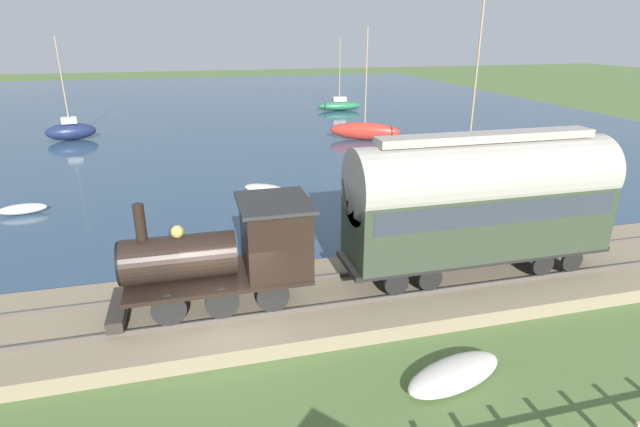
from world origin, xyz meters
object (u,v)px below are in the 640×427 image
sailboat_gray (466,174)px  rowboat_mid_harbor (265,189)px  passenger_coach (480,198)px  sailboat_red (365,131)px  beached_dinghy (454,374)px  steam_locomotive (233,249)px  rowboat_off_pier (23,209)px  sailboat_green (339,105)px  sailboat_navy (71,130)px

sailboat_gray → rowboat_mid_harbor: 10.80m
passenger_coach → sailboat_red: (23.29, -4.44, -2.37)m
beached_dinghy → passenger_coach: bearing=-34.7°
steam_locomotive → passenger_coach: 7.79m
rowboat_off_pier → beached_dinghy: size_ratio=0.70×
sailboat_red → rowboat_off_pier: bearing=147.0°
passenger_coach → beached_dinghy: (-4.27, 2.96, -2.87)m
sailboat_red → beached_dinghy: 28.53m
passenger_coach → sailboat_green: 38.97m
steam_locomotive → rowboat_off_pier: (11.40, 8.73, -1.96)m
passenger_coach → sailboat_red: 23.82m
sailboat_navy → rowboat_off_pier: sailboat_navy is taller
sailboat_navy → sailboat_green: bearing=-79.9°
beached_dinghy → rowboat_off_pier: bearing=40.8°
rowboat_mid_harbor → steam_locomotive: bearing=-154.4°
sailboat_gray → rowboat_mid_harbor: size_ratio=3.91×
sailboat_green → rowboat_mid_harbor: size_ratio=2.89×
steam_locomotive → passenger_coach: (0.00, -7.74, 0.88)m
sailboat_green → sailboat_navy: (-9.32, 24.50, 0.16)m
sailboat_green → rowboat_off_pier: 35.60m
sailboat_red → rowboat_mid_harbor: bearing=167.9°
sailboat_gray → sailboat_red: 13.31m
sailboat_gray → steam_locomotive: bearing=109.4°
sailboat_green → sailboat_red: 15.19m
rowboat_mid_harbor → beached_dinghy: bearing=-134.0°
steam_locomotive → sailboat_green: (38.28, -14.61, -1.63)m
sailboat_navy → beached_dinghy: bearing=-166.9°
steam_locomotive → sailboat_red: bearing=-27.6°
steam_locomotive → sailboat_gray: bearing=-53.0°
sailboat_navy → rowboat_mid_harbor: 21.35m
sailboat_green → beached_dinghy: 43.67m
sailboat_green → rowboat_mid_harbor: (-26.62, 12.00, -0.33)m
sailboat_gray → sailboat_green: 28.29m
sailboat_gray → sailboat_red: bearing=-12.9°
sailboat_gray → sailboat_navy: sailboat_gray is taller
sailboat_red → steam_locomotive: bearing=179.7°
steam_locomotive → passenger_coach: passenger_coach is taller
passenger_coach → rowboat_mid_harbor: passenger_coach is taller
sailboat_green → rowboat_off_pier: sailboat_green is taller
sailboat_navy → beached_dinghy: size_ratio=2.54×
rowboat_off_pier → beached_dinghy: (-15.67, -13.52, -0.03)m
sailboat_red → sailboat_navy: sailboat_red is taller
steam_locomotive → beached_dinghy: 6.71m
sailboat_green → beached_dinghy: (-42.54, 9.83, -0.36)m
rowboat_mid_harbor → rowboat_off_pier: rowboat_off_pier is taller
rowboat_off_pier → sailboat_gray: bearing=-101.6°
rowboat_mid_harbor → sailboat_green: bearing=14.0°
beached_dinghy → sailboat_gray: bearing=-30.7°
passenger_coach → sailboat_green: (38.28, -6.87, -2.51)m
passenger_coach → sailboat_green: size_ratio=1.21×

